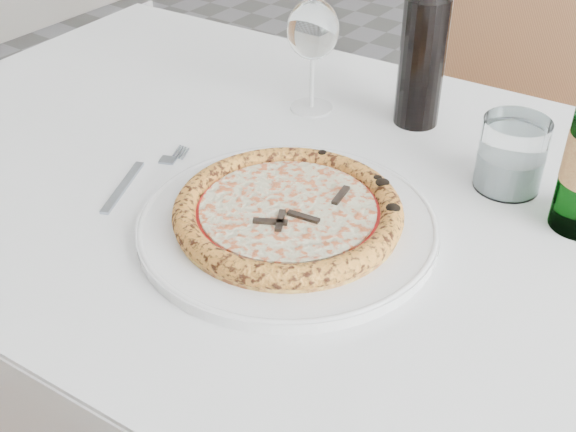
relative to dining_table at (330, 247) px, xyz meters
name	(u,v)px	position (x,y,z in m)	size (l,w,h in m)	color
dining_table	(330,247)	(0.00, 0.00, 0.00)	(1.49, 0.93, 0.76)	brown
chair_far	(531,120)	(0.02, 0.79, -0.13)	(0.52, 0.52, 0.93)	brown
plate	(288,224)	(0.00, -0.10, 0.10)	(0.36, 0.36, 0.02)	white
pizza	(288,212)	(0.00, -0.10, 0.12)	(0.27, 0.27, 0.03)	#F1BE54
fork	(139,178)	(-0.23, -0.12, 0.09)	(0.06, 0.17, 0.00)	#8B96A7
wine_glass	(313,33)	(-0.16, 0.18, 0.21)	(0.08, 0.08, 0.17)	silver
tumbler	(511,159)	(0.18, 0.15, 0.13)	(0.09, 0.09, 0.10)	white
wine_bottle	(423,49)	(-0.01, 0.24, 0.21)	(0.07, 0.07, 0.27)	black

